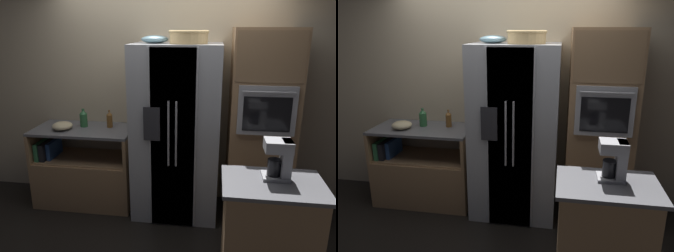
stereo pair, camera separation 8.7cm
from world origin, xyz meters
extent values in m
plane|color=black|center=(0.00, 0.00, 0.00)|extent=(20.00, 20.00, 0.00)
cube|color=beige|center=(0.00, 0.42, 1.40)|extent=(12.00, 0.06, 2.80)
cube|color=#A87F56|center=(-0.92, 0.08, 0.28)|extent=(1.15, 0.61, 0.56)
cube|color=#A87F56|center=(-0.92, 0.08, 0.56)|extent=(1.10, 0.56, 0.02)
cube|color=#A87F56|center=(-1.48, 0.08, 0.73)|extent=(0.04, 0.61, 0.34)
cube|color=#A87F56|center=(-0.37, 0.08, 0.73)|extent=(0.04, 0.61, 0.34)
cube|color=slate|center=(-0.92, 0.08, 0.91)|extent=(1.15, 0.61, 0.03)
cube|color=#337A4C|center=(-1.42, 0.05, 0.67)|extent=(0.05, 0.44, 0.21)
cube|color=black|center=(-1.36, 0.05, 0.67)|extent=(0.06, 0.41, 0.20)
cube|color=#284C8E|center=(-1.30, 0.05, 0.67)|extent=(0.05, 0.32, 0.20)
cube|color=silver|center=(0.17, 0.04, 0.95)|extent=(0.92, 0.69, 1.89)
cube|color=silver|center=(0.16, -0.31, 0.95)|extent=(0.45, 0.02, 1.85)
cube|color=silver|center=(0.17, -0.31, 0.95)|extent=(0.45, 0.02, 1.85)
cylinder|color=#B2B2B7|center=(0.13, -0.34, 1.04)|extent=(0.02, 0.02, 0.66)
cylinder|color=#B2B2B7|center=(0.20, -0.34, 1.04)|extent=(0.02, 0.02, 0.66)
cube|color=#2D2D33|center=(-0.04, -0.33, 1.13)|extent=(0.17, 0.01, 0.34)
cube|color=#A87F56|center=(1.05, 0.06, 1.02)|extent=(0.65, 0.66, 2.05)
cube|color=#ADADB2|center=(1.05, -0.29, 1.30)|extent=(0.53, 0.04, 0.47)
cube|color=black|center=(1.05, -0.31, 1.27)|extent=(0.44, 0.01, 0.33)
cylinder|color=#B2B2B7|center=(1.05, -0.32, 1.48)|extent=(0.47, 0.02, 0.02)
cube|color=#94704C|center=(1.05, -0.27, 1.79)|extent=(0.61, 0.01, 0.46)
cube|color=#A87F56|center=(1.02, -1.07, 0.46)|extent=(0.69, 0.50, 0.92)
cube|color=slate|center=(1.02, -1.07, 0.94)|extent=(0.75, 0.54, 0.03)
cylinder|color=tan|center=(0.28, -0.03, 1.95)|extent=(0.38, 0.38, 0.11)
torus|color=tan|center=(0.28, -0.03, 2.00)|extent=(0.40, 0.40, 0.03)
ellipsoid|color=#668C99|center=(-0.06, 0.00, 1.93)|extent=(0.28, 0.28, 0.08)
cylinder|color=#33723F|center=(-0.95, 0.15, 1.00)|extent=(0.09, 0.09, 0.15)
cone|color=#33723F|center=(-0.95, 0.15, 1.10)|extent=(0.09, 0.09, 0.05)
cylinder|color=#33723F|center=(-0.95, 0.15, 1.13)|extent=(0.03, 0.03, 0.02)
cylinder|color=brown|center=(-0.64, 0.17, 1.00)|extent=(0.07, 0.07, 0.15)
cone|color=brown|center=(-0.64, 0.17, 1.09)|extent=(0.07, 0.07, 0.04)
cylinder|color=brown|center=(-0.64, 0.17, 1.12)|extent=(0.02, 0.02, 0.02)
ellipsoid|color=beige|center=(-1.14, 0.00, 0.97)|extent=(0.23, 0.23, 0.09)
cube|color=#B2B2B7|center=(1.04, -1.00, 0.96)|extent=(0.20, 0.17, 0.02)
cylinder|color=black|center=(1.03, -1.00, 1.04)|extent=(0.10, 0.10, 0.13)
cube|color=#B2B2B7|center=(1.11, -1.00, 1.10)|extent=(0.07, 0.14, 0.30)
cube|color=#B2B2B7|center=(1.04, -1.00, 1.21)|extent=(0.20, 0.17, 0.08)
camera|label=1|loc=(0.57, -3.35, 2.05)|focal=35.00mm
camera|label=2|loc=(0.65, -3.33, 2.05)|focal=35.00mm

